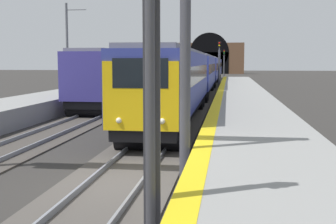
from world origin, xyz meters
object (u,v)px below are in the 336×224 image
Objects in this scene: railway_signal_mid at (219,62)px; catenary_mast_near at (68,50)px; train_adjacent_platform at (150,71)px; train_main_approaching at (204,71)px; railway_signal_near at (150,74)px; railway_signal_far at (224,61)px.

railway_signal_mid is 0.68× the size of catenary_mast_near.
catenary_mast_near is at bearing 139.47° from train_adjacent_platform.
railway_signal_near is at bearing 1.87° from train_main_approaching.
train_adjacent_platform is at bearing -169.89° from railway_signal_near.
railway_signal_mid is 0.96× the size of railway_signal_far.
catenary_mast_near is (-15.37, 11.37, 2.07)m from train_main_approaching.
railway_signal_mid reaches higher than train_main_approaching.
railway_signal_far is at bearing 177.51° from train_main_approaching.
catenary_mast_near reaches higher than railway_signal_near.
catenary_mast_near is at bearing -40.52° from railway_signal_mid.
railway_signal_mid is at bearing -180.00° from railway_signal_near.
train_main_approaching is at bearing -2.22° from railway_signal_far.
railway_signal_mid is 45.27m from railway_signal_far.
railway_signal_near is 0.63× the size of catenary_mast_near.
train_adjacent_platform is 9.53m from catenary_mast_near.
catenary_mast_near reaches higher than train_adjacent_platform.
catenary_mast_near is (31.71, 13.12, 1.20)m from railway_signal_near.
train_adjacent_platform is 4.90× the size of catenary_mast_near.
railway_signal_near is 92.33m from railway_signal_far.
train_adjacent_platform is 6.98× the size of railway_signal_far.
railway_signal_far is (45.27, 0.00, 0.23)m from railway_signal_mid.
train_main_approaching is 47.12m from railway_signal_near.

